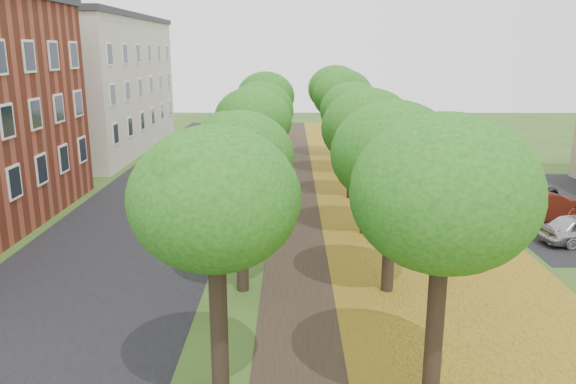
{
  "coord_description": "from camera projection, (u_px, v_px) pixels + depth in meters",
  "views": [
    {
      "loc": [
        -0.59,
        -11.34,
        7.8
      ],
      "look_at": [
        -0.72,
        9.43,
        2.5
      ],
      "focal_mm": 35.0,
      "sensor_mm": 36.0,
      "label": 1
    }
  ],
  "objects": [
    {
      "name": "leaf_verge",
      "position": [
        405.0,
        213.0,
        27.42
      ],
      "size": [
        7.5,
        70.0,
        0.01
      ],
      "primitive_type": "cube",
      "color": "#B08A20",
      "rests_on": "ground"
    },
    {
      "name": "car_grey",
      "position": [
        514.0,
        189.0,
        29.13
      ],
      "size": [
        5.47,
        3.7,
        1.47
      ],
      "primitive_type": "imported",
      "rotation": [
        0.0,
        0.0,
        1.93
      ],
      "color": "#343439",
      "rests_on": "ground"
    },
    {
      "name": "footpath",
      "position": [
        303.0,
        213.0,
        27.45
      ],
      "size": [
        3.2,
        70.0,
        0.01
      ],
      "primitive_type": "cube",
      "color": "black",
      "rests_on": "ground"
    },
    {
      "name": "car_white",
      "position": [
        508.0,
        187.0,
        29.93
      ],
      "size": [
        5.31,
        3.74,
        1.34
      ],
      "primitive_type": "imported",
      "rotation": [
        0.0,
        0.0,
        1.92
      ],
      "color": "white",
      "rests_on": "ground"
    },
    {
      "name": "building_cream",
      "position": [
        81.0,
        83.0,
        43.7
      ],
      "size": [
        10.3,
        20.3,
        10.4
      ],
      "color": "beige",
      "rests_on": "ground"
    },
    {
      "name": "tree_row_east",
      "position": [
        359.0,
        119.0,
        26.29
      ],
      "size": [
        3.63,
        33.63,
        6.22
      ],
      "color": "black",
      "rests_on": "ground"
    },
    {
      "name": "parking_lot",
      "position": [
        570.0,
        208.0,
        28.34
      ],
      "size": [
        9.0,
        16.0,
        0.01
      ],
      "primitive_type": "cube",
      "color": "black",
      "rests_on": "ground"
    },
    {
      "name": "street_asphalt",
      "position": [
        151.0,
        213.0,
        27.49
      ],
      "size": [
        8.0,
        70.0,
        0.01
      ],
      "primitive_type": "cube",
      "color": "black",
      "rests_on": "ground"
    },
    {
      "name": "car_red",
      "position": [
        541.0,
        206.0,
        26.04
      ],
      "size": [
        4.79,
        3.34,
        1.5
      ],
      "primitive_type": "imported",
      "rotation": [
        0.0,
        0.0,
        2.0
      ],
      "color": "maroon",
      "rests_on": "ground"
    },
    {
      "name": "tree_row_west",
      "position": [
        257.0,
        119.0,
        26.32
      ],
      "size": [
        3.63,
        33.63,
        6.22
      ],
      "color": "black",
      "rests_on": "ground"
    }
  ]
}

